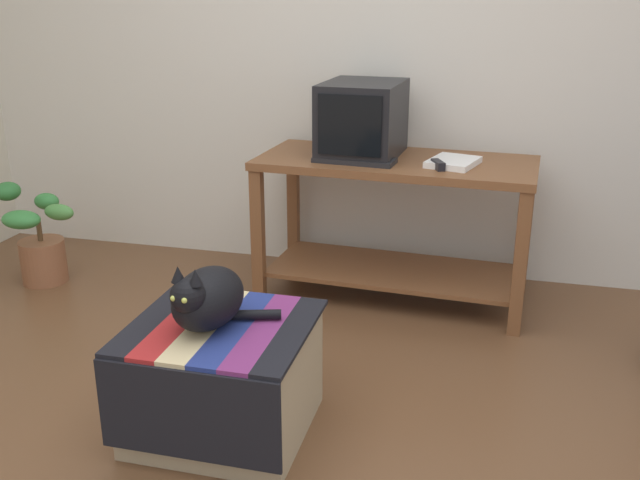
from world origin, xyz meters
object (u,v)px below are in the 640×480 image
Objects in this scene: tv_monitor at (362,120)px; keyboard at (354,160)px; book at (453,162)px; ottoman_with_blanket at (223,378)px; stapler at (438,165)px; potted_plant at (39,243)px; desk at (395,204)px; cat at (207,298)px.

tv_monitor is 1.29× the size of keyboard.
keyboard is 1.52× the size of book.
book is 1.58m from ottoman_with_blanket.
book is 0.12m from stapler.
tv_monitor is 1.60m from ottoman_with_blanket.
book is at bearing 6.25° from potted_plant.
keyboard is 3.64× the size of stapler.
ottoman_with_blanket is at bearing -94.41° from keyboard.
keyboard is 0.63× the size of ottoman_with_blanket.
ottoman_with_blanket is at bearing -142.53° from stapler.
tv_monitor is 0.51m from book.
potted_plant is (-1.73, -0.18, -0.52)m from keyboard.
desk is 3.53× the size of keyboard.
cat reaches higher than ottoman_with_blanket.
tv_monitor is at bearing -177.50° from book.
book reaches higher than keyboard.
ottoman_with_blanket is (-0.70, -1.31, -0.54)m from book.
book is (0.47, 0.07, 0.00)m from keyboard.
stapler is (2.14, 0.14, 0.53)m from potted_plant.
cat is (-0.25, -1.28, -0.22)m from keyboard.
ottoman_with_blanket is 0.33m from cat.
stapler reaches higher than ottoman_with_blanket.
tv_monitor is 0.48m from stapler.
stapler reaches higher than desk.
desk is 5.35× the size of book.
stapler is at bearing 1.18° from keyboard.
cat is (-0.73, -1.34, -0.22)m from book.
desk reaches higher than ottoman_with_blanket.
desk is 2.48× the size of potted_plant.
ottoman_with_blanket is (-0.41, -1.38, -0.29)m from desk.
ottoman_with_blanket is 5.77× the size of stapler.
book is (0.29, -0.06, 0.25)m from desk.
keyboard is 1.81m from potted_plant.
keyboard is at bearing -142.23° from desk.
keyboard is at bearing 150.43° from stapler.
potted_plant is (-1.91, -0.30, -0.27)m from desk.
book is 2.40× the size of stapler.
desk is at bearing 9.03° from potted_plant.
tv_monitor is at bearing 94.91° from keyboard.
cat is 3.35× the size of stapler.
tv_monitor reaches higher than cat.
keyboard is 0.70× the size of potted_plant.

